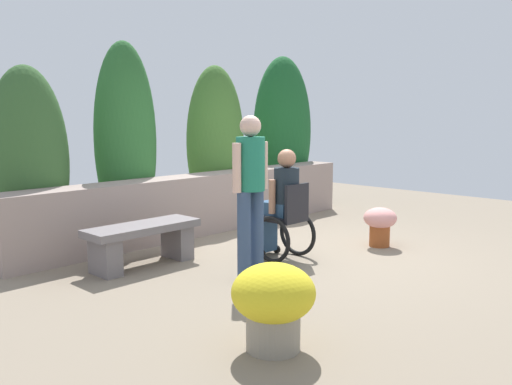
% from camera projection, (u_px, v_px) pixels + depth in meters
% --- Properties ---
extents(ground_plane, '(12.59, 12.59, 0.00)m').
position_uv_depth(ground_plane, '(299.00, 254.00, 6.71)').
color(ground_plane, gray).
extents(stone_retaining_wall, '(5.97, 0.49, 0.86)m').
position_uv_depth(stone_retaining_wall, '(202.00, 203.00, 7.90)').
color(stone_retaining_wall, gray).
rests_on(stone_retaining_wall, ground).
extents(hedge_backdrop, '(6.07, 0.91, 2.82)m').
position_uv_depth(hedge_backdrop, '(204.00, 140.00, 8.66)').
color(hedge_backdrop, '#345C2D').
rests_on(hedge_backdrop, ground).
extents(stone_bench, '(1.35, 0.47, 0.49)m').
position_uv_depth(stone_bench, '(143.00, 239.00, 6.13)').
color(stone_bench, slate).
rests_on(stone_bench, ground).
extents(person_in_wheelchair, '(0.53, 0.66, 1.33)m').
position_uv_depth(person_in_wheelchair, '(283.00, 208.00, 6.40)').
color(person_in_wheelchair, black).
rests_on(person_in_wheelchair, ground).
extents(person_standing_companion, '(0.49, 0.30, 1.72)m').
position_uv_depth(person_standing_companion, '(251.00, 186.00, 5.55)').
color(person_standing_companion, '#35496A').
rests_on(person_standing_companion, ground).
extents(flower_pot_purple_near, '(0.62, 0.62, 0.65)m').
position_uv_depth(flower_pot_purple_near, '(273.00, 301.00, 3.92)').
color(flower_pot_purple_near, gray).
rests_on(flower_pot_purple_near, ground).
extents(flower_pot_terracotta_by_wall, '(0.43, 0.43, 0.52)m').
position_uv_depth(flower_pot_terracotta_by_wall, '(380.00, 223.00, 7.06)').
color(flower_pot_terracotta_by_wall, '#9A4A22').
rests_on(flower_pot_terracotta_by_wall, ground).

